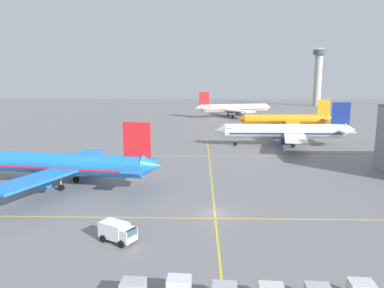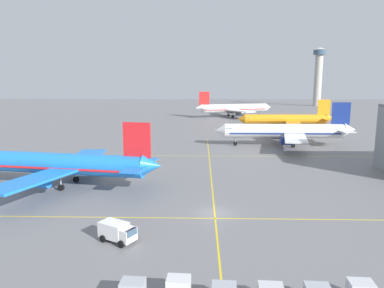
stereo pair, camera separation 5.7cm
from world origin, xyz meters
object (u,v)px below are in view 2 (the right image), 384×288
object	(u,v)px
airliner_front_gate	(60,164)
service_truck_red_van	(118,231)
airliner_far_left_stand	(234,108)
baggage_cart_row_second	(179,288)
airliner_third_row	(286,119)
airliner_second_row	(286,131)
control_tower	(318,72)

from	to	relation	value
airliner_front_gate	service_truck_red_van	xyz separation A→B (m)	(14.27, -20.66, -2.56)
airliner_far_left_stand	service_truck_red_van	bearing A→B (deg)	-100.13
airliner_front_gate	service_truck_red_van	distance (m)	25.24
baggage_cart_row_second	airliner_third_row	bearing A→B (deg)	72.59
airliner_second_row	airliner_far_left_stand	bearing A→B (deg)	95.10
airliner_second_row	control_tower	xyz separation A→B (m)	(58.08, 158.54, 19.09)
airliner_second_row	control_tower	distance (m)	169.92
airliner_front_gate	control_tower	size ratio (longest dim) A/B	0.88
service_truck_red_van	airliner_second_row	bearing A→B (deg)	61.92
service_truck_red_van	airliner_far_left_stand	bearing A→B (deg)	79.87
control_tower	airliner_third_row	bearing A→B (deg)	-111.83
airliner_second_row	baggage_cart_row_second	distance (m)	73.93
airliner_third_row	baggage_cart_row_second	xyz separation A→B (m)	(-32.29, -103.01, -2.66)
airliner_front_gate	airliner_second_row	bearing A→B (deg)	40.12
airliner_second_row	baggage_cart_row_second	size ratio (longest dim) A/B	13.43
service_truck_red_van	baggage_cart_row_second	xyz separation A→B (m)	(7.29, -10.34, -0.17)
airliner_far_left_stand	control_tower	distance (m)	104.75
airliner_front_gate	baggage_cart_row_second	bearing A→B (deg)	-55.18
airliner_far_left_stand	airliner_second_row	bearing A→B (deg)	-84.90
baggage_cart_row_second	airliner_front_gate	bearing A→B (deg)	124.82
airliner_front_gate	airliner_third_row	bearing A→B (deg)	53.21
service_truck_red_van	airliner_front_gate	bearing A→B (deg)	124.62
airliner_far_left_stand	service_truck_red_van	size ratio (longest dim) A/B	8.62
baggage_cart_row_second	control_tower	xyz separation A→B (m)	(82.48, 228.26, 22.09)
baggage_cart_row_second	service_truck_red_van	bearing A→B (deg)	125.21
airliner_front_gate	airliner_second_row	distance (m)	60.10
airliner_second_row	service_truck_red_van	size ratio (longest dim) A/B	8.38
airliner_front_gate	control_tower	xyz separation A→B (m)	(104.04, 197.26, 19.36)
airliner_third_row	airliner_front_gate	bearing A→B (deg)	-126.79
baggage_cart_row_second	control_tower	distance (m)	243.71
airliner_front_gate	airliner_far_left_stand	bearing A→B (deg)	71.66
service_truck_red_van	baggage_cart_row_second	size ratio (longest dim) A/B	1.60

